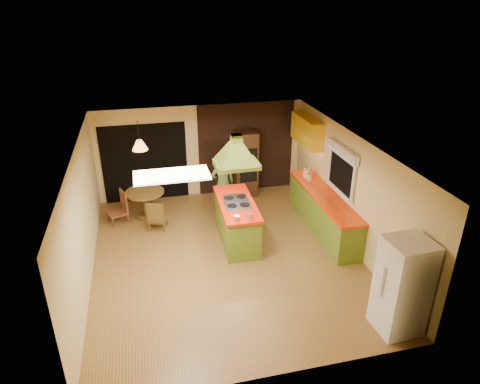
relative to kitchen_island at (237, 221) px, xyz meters
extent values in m
plane|color=olive|center=(-0.37, -0.59, -0.49)|extent=(6.50, 6.50, 0.00)
plane|color=beige|center=(-0.37, 2.66, 0.76)|extent=(5.50, 0.00, 5.50)
plane|color=beige|center=(-0.37, -3.84, 0.76)|extent=(5.50, 0.00, 5.50)
plane|color=beige|center=(-3.12, -0.59, 0.76)|extent=(0.00, 6.50, 6.50)
plane|color=beige|center=(2.38, -0.59, 0.76)|extent=(0.00, 6.50, 6.50)
plane|color=silver|center=(-0.37, -0.59, 2.01)|extent=(6.50, 6.50, 0.00)
cube|color=#381E14|center=(0.88, 2.64, 0.76)|extent=(2.64, 0.03, 2.50)
cube|color=black|center=(-1.87, 2.64, 0.56)|extent=(2.20, 0.03, 2.10)
cube|color=olive|center=(2.08, 0.01, -0.06)|extent=(0.58, 3.00, 0.86)
cube|color=#E53807|center=(2.08, 0.01, 0.40)|extent=(0.62, 3.05, 0.06)
cube|color=yellow|center=(2.20, 1.61, 1.46)|extent=(0.34, 1.40, 0.70)
cube|color=black|center=(2.35, -0.19, 1.06)|extent=(0.03, 1.16, 0.96)
cube|color=white|center=(2.30, -0.19, 1.53)|extent=(0.10, 1.35, 0.22)
cube|color=white|center=(-1.47, -1.79, 2.00)|extent=(1.20, 0.60, 0.03)
cube|color=olive|center=(0.00, 0.00, -0.04)|extent=(0.77, 1.86, 0.90)
cube|color=red|center=(0.00, 0.00, 0.44)|extent=(0.84, 1.95, 0.06)
cube|color=silver|center=(0.00, 0.00, 0.48)|extent=(0.58, 0.83, 0.02)
cube|color=#586C1B|center=(0.00, 0.00, 1.36)|extent=(0.92, 0.67, 0.11)
pyramid|color=#586C1B|center=(0.00, 0.00, 1.86)|extent=(0.92, 0.67, 0.45)
cube|color=#586C1B|center=(0.00, 0.00, 1.94)|extent=(0.22, 0.22, 0.14)
imported|color=#424C28|center=(-0.05, 1.31, 0.35)|extent=(0.65, 0.46, 1.66)
cube|color=white|center=(1.97, -3.35, 0.36)|extent=(0.73, 0.69, 1.69)
cube|color=#4A2C18|center=(0.80, 2.36, 0.42)|extent=(0.63, 0.62, 1.81)
cube|color=black|center=(0.80, 2.06, 0.72)|extent=(0.46, 0.05, 0.45)
cube|color=black|center=(0.80, 2.06, 0.22)|extent=(0.46, 0.05, 0.45)
cylinder|color=brown|center=(-1.95, 1.60, 0.20)|extent=(0.94, 0.94, 0.05)
cylinder|color=brown|center=(-1.95, 1.60, -0.13)|extent=(0.14, 0.14, 0.66)
cylinder|color=brown|center=(-1.95, 1.60, -0.46)|extent=(0.53, 0.53, 0.05)
cone|color=#FF9E3F|center=(-1.95, 1.60, 1.41)|extent=(0.49, 0.49, 0.24)
cylinder|color=beige|center=(2.03, 1.03, 0.55)|extent=(0.19, 0.19, 0.24)
cylinder|color=#F7EEC7|center=(2.03, 1.02, 0.54)|extent=(0.16, 0.16, 0.21)
cylinder|color=beige|center=(2.03, 0.82, 0.51)|extent=(0.13, 0.13, 0.16)
camera|label=1|loc=(-1.86, -8.16, 4.66)|focal=32.00mm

